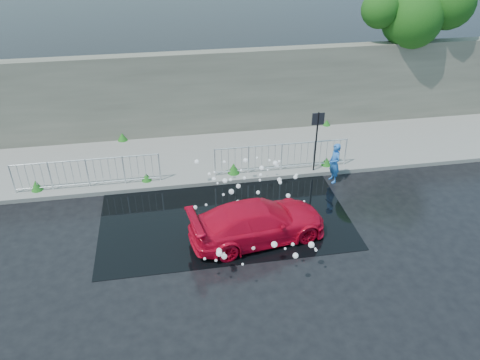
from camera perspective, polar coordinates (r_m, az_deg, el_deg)
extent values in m
plane|color=black|center=(14.62, -3.34, -6.73)|extent=(90.00, 90.00, 0.00)
cube|color=gray|center=(18.76, -5.18, 2.79)|extent=(30.00, 4.00, 0.15)
cube|color=gray|center=(17.03, -4.56, -0.36)|extent=(30.00, 0.25, 0.16)
cube|color=#535146|center=(20.00, -6.02, 10.37)|extent=(30.00, 0.60, 3.50)
cube|color=black|center=(15.46, -1.94, -4.27)|extent=(8.00, 5.00, 0.01)
cylinder|color=black|center=(17.33, 9.22, 4.34)|extent=(0.06, 0.06, 2.50)
cube|color=black|center=(16.91, 9.51, 7.36)|extent=(0.45, 0.04, 0.45)
cylinder|color=#332114|center=(23.50, 19.50, 13.54)|extent=(0.36, 0.36, 5.00)
sphere|color=#104310|center=(22.09, 20.25, 18.05)|extent=(2.59, 2.59, 2.59)
sphere|color=#104310|center=(22.74, 24.04, 19.23)|extent=(2.30, 2.30, 2.30)
sphere|color=#104310|center=(21.33, 16.72, 19.31)|extent=(1.57, 1.57, 1.57)
cylinder|color=silver|center=(17.82, -26.02, 0.10)|extent=(0.05, 0.05, 1.10)
cylinder|color=silver|center=(16.99, -9.80, 1.58)|extent=(0.05, 0.05, 1.10)
cylinder|color=silver|center=(16.99, -18.39, 2.34)|extent=(5.00, 0.04, 0.04)
cylinder|color=silver|center=(17.44, -17.88, -0.38)|extent=(5.00, 0.04, 0.04)
cylinder|color=silver|center=(17.06, -3.09, 2.17)|extent=(0.05, 0.05, 1.10)
cylinder|color=silver|center=(18.22, 12.73, 3.41)|extent=(0.05, 0.05, 1.10)
cylinder|color=silver|center=(17.23, 5.16, 4.36)|extent=(5.00, 0.04, 0.04)
cylinder|color=silver|center=(17.68, 5.01, 1.61)|extent=(5.00, 0.04, 0.04)
cone|color=#205717|center=(17.84, -23.59, -0.61)|extent=(0.40, 0.40, 0.38)
cone|color=#205717|center=(17.25, -11.34, 0.37)|extent=(0.36, 0.36, 0.30)
cone|color=#205717|center=(17.35, -0.79, 1.45)|extent=(0.44, 0.44, 0.41)
cone|color=#205717|center=(18.20, 10.49, 2.26)|extent=(0.38, 0.38, 0.32)
cone|color=#205717|center=(20.41, -14.15, 5.14)|extent=(0.42, 0.42, 0.33)
cone|color=#205717|center=(21.54, 10.52, 6.91)|extent=(0.34, 0.34, 0.26)
sphere|color=white|center=(15.70, -1.16, 0.05)|extent=(0.11, 0.11, 0.11)
sphere|color=white|center=(16.07, 0.13, 1.19)|extent=(0.09, 0.09, 0.09)
sphere|color=white|center=(15.92, 4.92, -0.29)|extent=(0.13, 0.13, 0.13)
sphere|color=white|center=(16.01, 2.53, 0.64)|extent=(0.11, 0.11, 0.11)
sphere|color=white|center=(15.90, 2.44, -0.02)|extent=(0.09, 0.09, 0.09)
sphere|color=white|center=(15.67, -2.76, -0.39)|extent=(0.07, 0.07, 0.07)
sphere|color=white|center=(16.20, 6.91, 0.63)|extent=(0.09, 0.09, 0.09)
sphere|color=white|center=(16.77, 3.60, 2.41)|extent=(0.09, 0.09, 0.09)
sphere|color=white|center=(15.56, 7.82, -2.60)|extent=(0.08, 0.08, 0.08)
sphere|color=white|center=(15.01, 2.03, -3.68)|extent=(0.13, 0.13, 0.13)
sphere|color=white|center=(15.76, -3.78, 0.76)|extent=(0.10, 0.10, 0.10)
sphere|color=white|center=(15.19, 1.93, -3.87)|extent=(0.08, 0.08, 0.08)
sphere|color=white|center=(16.36, 4.32, 2.07)|extent=(0.18, 0.18, 0.18)
sphere|color=white|center=(16.22, 2.65, 1.47)|extent=(0.17, 0.17, 0.17)
sphere|color=white|center=(15.43, -1.06, -1.43)|extent=(0.18, 0.18, 0.18)
sphere|color=white|center=(16.35, -5.30, 2.24)|extent=(0.16, 0.16, 0.16)
sphere|color=white|center=(16.07, 3.38, 1.23)|extent=(0.06, 0.06, 0.06)
sphere|color=white|center=(16.52, 2.07, 2.74)|extent=(0.07, 0.07, 0.07)
sphere|color=white|center=(16.58, 0.67, 2.42)|extent=(0.16, 0.16, 0.16)
sphere|color=white|center=(15.07, -1.12, -3.88)|extent=(0.11, 0.11, 0.11)
sphere|color=white|center=(15.99, -3.13, 0.97)|extent=(0.08, 0.08, 0.08)
sphere|color=white|center=(15.21, -5.48, -3.34)|extent=(0.13, 0.13, 0.13)
sphere|color=white|center=(15.54, 5.30, -2.77)|extent=(0.15, 0.15, 0.15)
sphere|color=white|center=(15.33, 1.38, -3.55)|extent=(0.16, 0.16, 0.16)
sphere|color=white|center=(15.40, 5.28, -3.01)|extent=(0.13, 0.13, 0.13)
sphere|color=white|center=(15.71, -0.21, -0.76)|extent=(0.16, 0.16, 0.16)
sphere|color=white|center=(15.38, -2.04, -1.80)|extent=(0.09, 0.09, 0.09)
sphere|color=white|center=(16.08, 6.77, 0.36)|extent=(0.14, 0.14, 0.14)
sphere|color=white|center=(15.11, 1.93, -3.39)|extent=(0.18, 0.18, 0.18)
sphere|color=white|center=(16.54, -1.94, 2.23)|extent=(0.11, 0.11, 0.11)
sphere|color=white|center=(16.55, 4.54, 1.74)|extent=(0.13, 0.13, 0.13)
sphere|color=white|center=(15.77, 0.54, 0.25)|extent=(0.11, 0.11, 0.11)
sphere|color=white|center=(15.81, -3.21, 0.12)|extent=(0.15, 0.15, 0.15)
sphere|color=white|center=(15.35, 7.02, -3.60)|extent=(0.06, 0.06, 0.06)
sphere|color=white|center=(15.16, -4.15, -3.04)|extent=(0.08, 0.08, 0.08)
sphere|color=white|center=(15.19, -0.24, -2.70)|extent=(0.14, 0.14, 0.14)
sphere|color=white|center=(15.14, -2.32, -3.45)|extent=(0.15, 0.15, 0.15)
sphere|color=white|center=(15.48, 2.21, -1.52)|extent=(0.13, 0.13, 0.13)
sphere|color=white|center=(15.79, -1.85, -0.08)|extent=(0.17, 0.17, 0.17)
sphere|color=white|center=(15.75, 5.89, -1.91)|extent=(0.15, 0.15, 0.15)
sphere|color=white|center=(15.27, -0.33, -2.90)|extent=(0.15, 0.15, 0.15)
sphere|color=white|center=(16.11, 4.82, 0.03)|extent=(0.16, 0.16, 0.16)
sphere|color=white|center=(16.59, 4.80, 2.28)|extent=(0.10, 0.10, 0.10)
sphere|color=white|center=(12.84, 9.26, -8.44)|extent=(0.08, 0.08, 0.08)
sphere|color=white|center=(12.25, 0.33, -10.23)|extent=(0.07, 0.07, 0.07)
sphere|color=white|center=(12.59, -4.33, -9.55)|extent=(0.07, 0.07, 0.07)
sphere|color=white|center=(12.77, -2.57, -8.59)|extent=(0.15, 0.15, 0.15)
sphere|color=white|center=(12.89, -1.94, -9.30)|extent=(0.16, 0.16, 0.16)
sphere|color=white|center=(12.39, -2.95, -9.77)|extent=(0.07, 0.07, 0.07)
sphere|color=white|center=(12.96, 8.69, -7.81)|extent=(0.18, 0.18, 0.18)
sphere|color=white|center=(13.63, 1.63, -8.28)|extent=(0.12, 0.12, 0.12)
sphere|color=white|center=(13.20, 4.19, -7.84)|extent=(0.18, 0.18, 0.18)
sphere|color=white|center=(12.75, 5.52, -8.33)|extent=(0.07, 0.07, 0.07)
sphere|color=white|center=(12.80, 9.17, -8.27)|extent=(0.06, 0.06, 0.06)
sphere|color=white|center=(13.36, -2.03, -8.85)|extent=(0.10, 0.10, 0.10)
sphere|color=white|center=(12.37, 6.78, -9.14)|extent=(0.15, 0.15, 0.15)
sphere|color=white|center=(12.58, -2.54, -8.92)|extent=(0.17, 0.17, 0.17)
sphere|color=white|center=(12.98, 6.45, -7.79)|extent=(0.10, 0.10, 0.10)
imported|color=red|center=(14.14, 2.22, -5.12)|extent=(4.40, 2.36, 1.21)
imported|color=blue|center=(17.21, 11.45, 2.03)|extent=(0.43, 0.59, 1.51)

